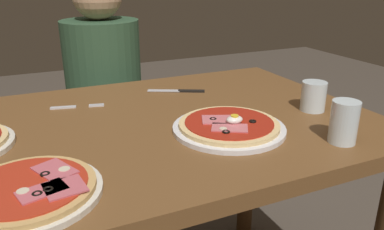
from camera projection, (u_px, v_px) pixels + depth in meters
The scene contains 8 objects.
dining_table at pixel (147, 162), 1.09m from camera, with size 1.28×0.84×0.78m.
pizza_foreground at pixel (229, 126), 0.99m from camera, with size 0.29×0.29×0.05m.
pizza_across_right at pixel (29, 191), 0.70m from camera, with size 0.27×0.27×0.03m.
water_glass_near at pixel (344, 125), 0.91m from camera, with size 0.07×0.07×0.10m.
water_glass_far at pixel (313, 98), 1.13m from camera, with size 0.07×0.07×0.09m.
fork at pixel (73, 107), 1.16m from camera, with size 0.16×0.05×0.00m.
knife at pixel (180, 91), 1.32m from camera, with size 0.18×0.10×0.01m.
diner_person at pixel (107, 116), 1.71m from camera, with size 0.32×0.32×1.18m.
Camera 1 is at (-0.29, -0.94, 1.17)m, focal length 36.00 mm.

